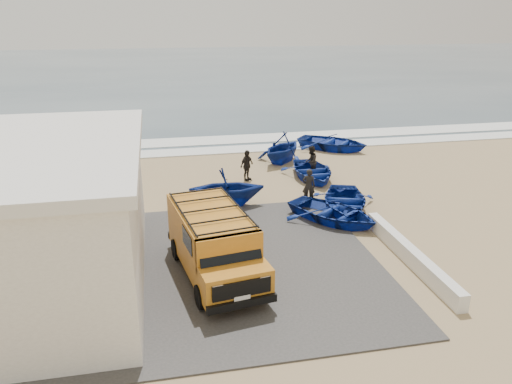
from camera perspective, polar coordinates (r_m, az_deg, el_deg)
ground at (r=18.21m, az=-1.51°, el=-5.19°), size 160.00×160.00×0.00m
slab at (r=16.22m, az=-7.30°, el=-8.62°), size 12.00×10.00×0.05m
ocean at (r=72.71m, az=-9.53°, el=13.62°), size 180.00×88.00×0.01m
surf_line at (r=29.41m, az=-5.64°, el=4.69°), size 180.00×1.60×0.06m
surf_wash at (r=31.82m, az=-6.13°, el=5.83°), size 180.00×2.20×0.04m
parapet at (r=17.10m, az=17.21°, el=-6.89°), size 0.35×6.00×0.55m
van at (r=15.36m, az=-4.85°, el=-5.57°), size 2.70×5.19×2.12m
boat_near_left at (r=19.59m, az=8.78°, el=-2.33°), size 4.37×4.58×0.77m
boat_near_right at (r=20.82m, az=10.06°, el=-1.06°), size 3.64×4.30×0.76m
boat_mid_left at (r=20.81m, az=-3.38°, el=0.52°), size 3.30×2.90×1.65m
boat_mid_right at (r=24.49m, az=6.44°, el=2.36°), size 2.69×3.72×0.76m
boat_far_left at (r=26.95m, az=3.02°, el=5.10°), size 4.17×4.18×1.67m
boat_far_right at (r=29.96m, az=8.74°, el=5.63°), size 5.08×4.97×0.86m
fisherman_front at (r=21.27m, az=6.05°, el=0.68°), size 0.64×0.52×1.51m
fisherman_middle at (r=24.75m, az=6.29°, el=3.50°), size 0.89×0.94×1.54m
fisherman_back at (r=24.01m, az=-1.06°, el=3.06°), size 0.91×0.86×1.51m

